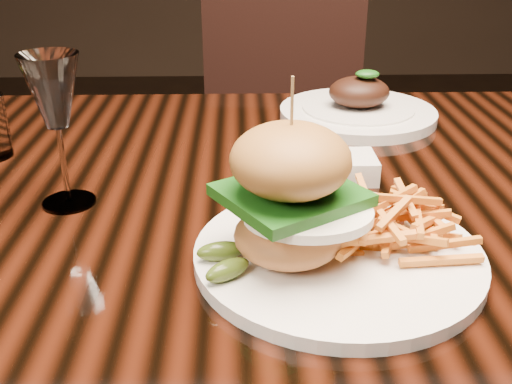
{
  "coord_description": "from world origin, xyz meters",
  "views": [
    {
      "loc": [
        -0.08,
        -0.72,
        1.09
      ],
      "look_at": [
        -0.06,
        -0.14,
        0.81
      ],
      "focal_mm": 42.0,
      "sensor_mm": 36.0,
      "label": 1
    }
  ],
  "objects_px": {
    "dining_table": "(297,238)",
    "wine_glass": "(54,97)",
    "chair_far": "(282,122)",
    "burger_plate": "(330,220)",
    "far_dish": "(358,109)"
  },
  "relations": [
    {
      "from": "wine_glass",
      "to": "chair_far",
      "type": "xyz_separation_m",
      "value": [
        0.34,
        0.93,
        -0.35
      ]
    },
    {
      "from": "burger_plate",
      "to": "chair_far",
      "type": "relative_size",
      "value": 0.32
    },
    {
      "from": "burger_plate",
      "to": "far_dish",
      "type": "bearing_deg",
      "value": 55.8
    },
    {
      "from": "burger_plate",
      "to": "wine_glass",
      "type": "bearing_deg",
      "value": 133.92
    },
    {
      "from": "far_dish",
      "to": "chair_far",
      "type": "height_order",
      "value": "chair_far"
    },
    {
      "from": "dining_table",
      "to": "burger_plate",
      "type": "xyz_separation_m",
      "value": [
        0.01,
        -0.19,
        0.13
      ]
    },
    {
      "from": "dining_table",
      "to": "burger_plate",
      "type": "bearing_deg",
      "value": -86.07
    },
    {
      "from": "dining_table",
      "to": "wine_glass",
      "type": "distance_m",
      "value": 0.37
    },
    {
      "from": "dining_table",
      "to": "wine_glass",
      "type": "xyz_separation_m",
      "value": [
        -0.29,
        -0.04,
        0.22
      ]
    },
    {
      "from": "dining_table",
      "to": "burger_plate",
      "type": "height_order",
      "value": "burger_plate"
    },
    {
      "from": "far_dish",
      "to": "wine_glass",
      "type": "bearing_deg",
      "value": -142.59
    },
    {
      "from": "burger_plate",
      "to": "far_dish",
      "type": "distance_m",
      "value": 0.49
    },
    {
      "from": "wine_glass",
      "to": "far_dish",
      "type": "height_order",
      "value": "wine_glass"
    },
    {
      "from": "wine_glass",
      "to": "chair_far",
      "type": "height_order",
      "value": "chair_far"
    },
    {
      "from": "wine_glass",
      "to": "far_dish",
      "type": "distance_m",
      "value": 0.55
    }
  ]
}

